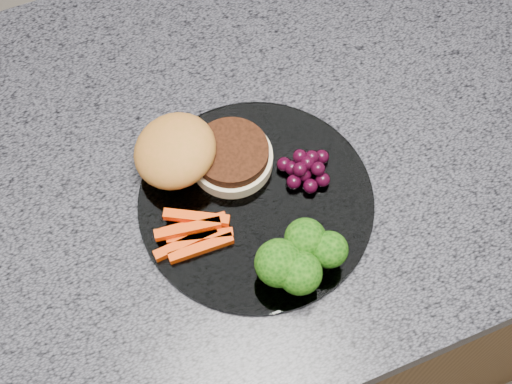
{
  "coord_description": "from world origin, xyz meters",
  "views": [
    {
      "loc": [
        -0.17,
        -0.4,
        1.61
      ],
      "look_at": [
        -0.04,
        -0.08,
        0.93
      ],
      "focal_mm": 50.0,
      "sensor_mm": 36.0,
      "label": 1
    }
  ],
  "objects_px": {
    "plate": "(256,201)",
    "burger": "(195,155)",
    "grape_bunch": "(306,168)",
    "island_cabinet": "(260,276)"
  },
  "relations": [
    {
      "from": "plate",
      "to": "grape_bunch",
      "type": "bearing_deg",
      "value": 8.38
    },
    {
      "from": "island_cabinet",
      "to": "burger",
      "type": "relative_size",
      "value": 7.01
    },
    {
      "from": "plate",
      "to": "grape_bunch",
      "type": "distance_m",
      "value": 0.07
    },
    {
      "from": "island_cabinet",
      "to": "grape_bunch",
      "type": "xyz_separation_m",
      "value": [
        0.02,
        -0.07,
        0.49
      ]
    },
    {
      "from": "plate",
      "to": "burger",
      "type": "distance_m",
      "value": 0.08
    },
    {
      "from": "island_cabinet",
      "to": "burger",
      "type": "height_order",
      "value": "burger"
    },
    {
      "from": "grape_bunch",
      "to": "island_cabinet",
      "type": "bearing_deg",
      "value": 109.04
    },
    {
      "from": "island_cabinet",
      "to": "grape_bunch",
      "type": "bearing_deg",
      "value": -70.96
    },
    {
      "from": "burger",
      "to": "island_cabinet",
      "type": "bearing_deg",
      "value": 22.47
    },
    {
      "from": "burger",
      "to": "grape_bunch",
      "type": "distance_m",
      "value": 0.12
    }
  ]
}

